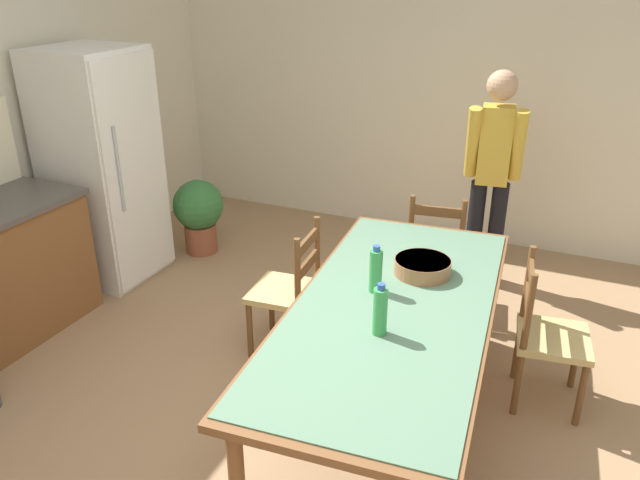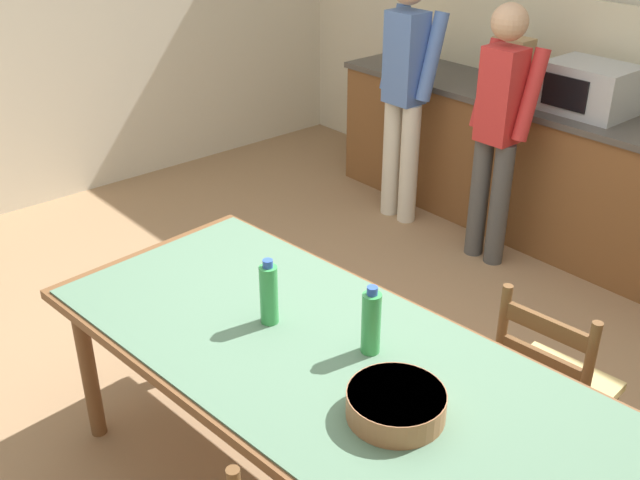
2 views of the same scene
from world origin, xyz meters
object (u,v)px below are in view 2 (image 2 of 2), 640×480
at_px(microwave, 590,88).
at_px(bottle_near_centre, 269,294).
at_px(dining_table, 323,368).
at_px(paper_bag, 511,65).
at_px(serving_bowl, 396,403).
at_px(person_at_counter, 499,124).
at_px(person_at_sink, 405,86).
at_px(bottle_off_centre, 371,322).
at_px(chair_side_far_right, 551,388).

height_order(microwave, bottle_near_centre, microwave).
bearing_deg(dining_table, microwave, 103.34).
xyz_separation_m(paper_bag, serving_bowl, (1.62, -2.74, -0.29)).
xyz_separation_m(microwave, person_at_counter, (-0.26, -0.52, -0.18)).
distance_m(dining_table, bottle_near_centre, 0.34).
height_order(person_at_sink, person_at_counter, person_at_sink).
bearing_deg(bottle_off_centre, person_at_counter, 116.12).
distance_m(bottle_off_centre, person_at_sink, 2.75).
bearing_deg(serving_bowl, paper_bag, 120.60).
relative_size(microwave, bottle_near_centre, 1.85).
bearing_deg(paper_bag, bottle_near_centre, -71.08).
bearing_deg(paper_bag, person_at_sink, -134.43).
bearing_deg(bottle_near_centre, paper_bag, 108.92).
relative_size(paper_bag, serving_bowl, 1.12).
bearing_deg(bottle_near_centre, bottle_off_centre, 22.23).
xyz_separation_m(dining_table, bottle_near_centre, (-0.28, -0.02, 0.19)).
distance_m(bottle_off_centre, person_at_counter, 2.28).
distance_m(serving_bowl, chair_side_far_right, 0.96).
height_order(bottle_near_centre, person_at_counter, person_at_counter).
bearing_deg(serving_bowl, person_at_sink, 133.05).
distance_m(microwave, person_at_sink, 1.17).
relative_size(bottle_near_centre, serving_bowl, 0.84).
bearing_deg(dining_table, serving_bowl, -6.15).
distance_m(bottle_near_centre, chair_side_far_right, 1.22).
relative_size(microwave, person_at_sink, 0.29).
bearing_deg(person_at_counter, paper_bag, 31.62).
bearing_deg(paper_bag, person_at_counter, -58.38).
bearing_deg(paper_bag, dining_table, -65.72).
distance_m(paper_bag, serving_bowl, 3.20).
bearing_deg(paper_bag, bottle_off_centre, -62.74).
distance_m(paper_bag, chair_side_far_right, 2.59).
distance_m(bottle_near_centre, person_at_sink, 2.64).
distance_m(microwave, chair_side_far_right, 2.26).
xyz_separation_m(microwave, chair_side_far_right, (1.09, -1.87, -0.64)).
relative_size(microwave, dining_table, 0.21).
bearing_deg(bottle_near_centre, chair_side_far_right, 49.63).
distance_m(dining_table, bottle_off_centre, 0.26).
height_order(microwave, chair_side_far_right, microwave).
xyz_separation_m(serving_bowl, person_at_counter, (-1.31, 2.23, 0.09)).
height_order(serving_bowl, person_at_sink, person_at_sink).
bearing_deg(microwave, paper_bag, -179.24).
bearing_deg(chair_side_far_right, person_at_counter, -50.08).
height_order(microwave, serving_bowl, microwave).
xyz_separation_m(dining_table, bottle_off_centre, (0.10, 0.14, 0.19)).
bearing_deg(bottle_near_centre, person_at_sink, 122.38).
height_order(microwave, person_at_sink, person_at_sink).
bearing_deg(chair_side_far_right, person_at_sink, -37.64).
bearing_deg(dining_table, bottle_off_centre, 52.62).
bearing_deg(chair_side_far_right, paper_bag, -53.27).
distance_m(dining_table, serving_bowl, 0.42).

